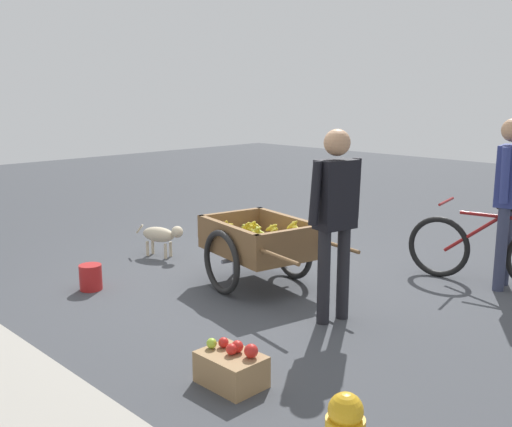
{
  "coord_description": "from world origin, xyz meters",
  "views": [
    {
      "loc": [
        -4.25,
        4.17,
        1.97
      ],
      "look_at": [
        -0.03,
        0.0,
        0.75
      ],
      "focal_mm": 42.11,
      "sensor_mm": 36.0,
      "label": 1
    }
  ],
  "objects_px": {
    "cyclist_person": "(509,187)",
    "plastic_bucket": "(91,277)",
    "vendor_person": "(335,208)",
    "bicycle": "(487,252)",
    "apple_crate": "(232,368)",
    "dog": "(161,235)",
    "fruit_cart": "(259,244)"
  },
  "relations": [
    {
      "from": "cyclist_person",
      "to": "plastic_bucket",
      "type": "height_order",
      "value": "cyclist_person"
    },
    {
      "from": "vendor_person",
      "to": "bicycle",
      "type": "height_order",
      "value": "vendor_person"
    },
    {
      "from": "cyclist_person",
      "to": "plastic_bucket",
      "type": "bearing_deg",
      "value": 46.32
    },
    {
      "from": "cyclist_person",
      "to": "apple_crate",
      "type": "distance_m",
      "value": 3.48
    },
    {
      "from": "bicycle",
      "to": "dog",
      "type": "bearing_deg",
      "value": 28.42
    },
    {
      "from": "bicycle",
      "to": "dog",
      "type": "distance_m",
      "value": 3.66
    },
    {
      "from": "dog",
      "to": "vendor_person",
      "type": "bearing_deg",
      "value": 176.78
    },
    {
      "from": "vendor_person",
      "to": "apple_crate",
      "type": "height_order",
      "value": "vendor_person"
    },
    {
      "from": "plastic_bucket",
      "to": "apple_crate",
      "type": "relative_size",
      "value": 0.59
    },
    {
      "from": "fruit_cart",
      "to": "plastic_bucket",
      "type": "xyz_separation_m",
      "value": [
        1.1,
        1.28,
        -0.31
      ]
    },
    {
      "from": "bicycle",
      "to": "apple_crate",
      "type": "relative_size",
      "value": 3.72
    },
    {
      "from": "fruit_cart",
      "to": "bicycle",
      "type": "distance_m",
      "value": 2.34
    },
    {
      "from": "cyclist_person",
      "to": "plastic_bucket",
      "type": "relative_size",
      "value": 6.63
    },
    {
      "from": "dog",
      "to": "plastic_bucket",
      "type": "relative_size",
      "value": 2.51
    },
    {
      "from": "dog",
      "to": "cyclist_person",
      "type": "bearing_deg",
      "value": -152.24
    },
    {
      "from": "bicycle",
      "to": "apple_crate",
      "type": "xyz_separation_m",
      "value": [
        0.25,
        3.31,
        -0.23
      ]
    },
    {
      "from": "dog",
      "to": "bicycle",
      "type": "bearing_deg",
      "value": -151.58
    },
    {
      "from": "vendor_person",
      "to": "cyclist_person",
      "type": "height_order",
      "value": "cyclist_person"
    },
    {
      "from": "cyclist_person",
      "to": "plastic_bucket",
      "type": "xyz_separation_m",
      "value": [
        2.87,
        3.01,
        -0.9
      ]
    },
    {
      "from": "dog",
      "to": "apple_crate",
      "type": "xyz_separation_m",
      "value": [
        -2.97,
        1.56,
        -0.15
      ]
    },
    {
      "from": "bicycle",
      "to": "plastic_bucket",
      "type": "relative_size",
      "value": 6.36
    },
    {
      "from": "cyclist_person",
      "to": "apple_crate",
      "type": "xyz_separation_m",
      "value": [
        0.4,
        3.34,
        -0.91
      ]
    },
    {
      "from": "bicycle",
      "to": "apple_crate",
      "type": "distance_m",
      "value": 3.33
    },
    {
      "from": "cyclist_person",
      "to": "fruit_cart",
      "type": "bearing_deg",
      "value": 44.29
    },
    {
      "from": "bicycle",
      "to": "cyclist_person",
      "type": "distance_m",
      "value": 0.7
    },
    {
      "from": "apple_crate",
      "to": "dog",
      "type": "bearing_deg",
      "value": -27.8
    },
    {
      "from": "plastic_bucket",
      "to": "vendor_person",
      "type": "bearing_deg",
      "value": -154.12
    },
    {
      "from": "bicycle",
      "to": "plastic_bucket",
      "type": "distance_m",
      "value": 4.04
    },
    {
      "from": "plastic_bucket",
      "to": "dog",
      "type": "bearing_deg",
      "value": -67.9
    },
    {
      "from": "fruit_cart",
      "to": "apple_crate",
      "type": "xyz_separation_m",
      "value": [
        -1.36,
        1.62,
        -0.32
      ]
    },
    {
      "from": "bicycle",
      "to": "cyclist_person",
      "type": "xyz_separation_m",
      "value": [
        -0.15,
        -0.03,
        0.68
      ]
    },
    {
      "from": "bicycle",
      "to": "cyclist_person",
      "type": "height_order",
      "value": "cyclist_person"
    }
  ]
}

